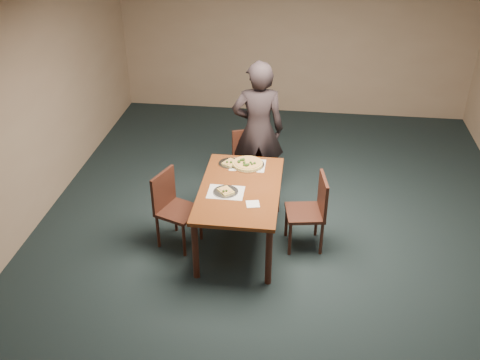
# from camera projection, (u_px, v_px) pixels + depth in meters

# --- Properties ---
(ground) EXTENTS (8.00, 8.00, 0.00)m
(ground) POSITION_uv_depth(u_px,v_px,m) (277.00, 246.00, 6.30)
(ground) COLOR black
(ground) RESTS_ON ground
(room_shell) EXTENTS (8.00, 8.00, 8.00)m
(room_shell) POSITION_uv_depth(u_px,v_px,m) (283.00, 110.00, 5.40)
(room_shell) COLOR tan
(room_shell) RESTS_ON ground
(dining_table) EXTENTS (0.90, 1.50, 0.75)m
(dining_table) POSITION_uv_depth(u_px,v_px,m) (240.00, 194.00, 6.05)
(dining_table) COLOR #522610
(dining_table) RESTS_ON ground
(chair_far) EXTENTS (0.55, 0.55, 0.91)m
(chair_far) POSITION_uv_depth(u_px,v_px,m) (250.00, 160.00, 7.04)
(chair_far) COLOR black
(chair_far) RESTS_ON ground
(chair_left) EXTENTS (0.54, 0.54, 0.91)m
(chair_left) POSITION_uv_depth(u_px,v_px,m) (172.00, 205.00, 6.13)
(chair_left) COLOR black
(chair_left) RESTS_ON ground
(chair_right) EXTENTS (0.48, 0.48, 0.91)m
(chair_right) POSITION_uv_depth(u_px,v_px,m) (312.00, 208.00, 6.07)
(chair_right) COLOR black
(chair_right) RESTS_ON ground
(diner) EXTENTS (0.73, 0.53, 1.85)m
(diner) POSITION_uv_depth(u_px,v_px,m) (258.00, 130.00, 6.88)
(diner) COLOR black
(diner) RESTS_ON ground
(placemat_main) EXTENTS (0.42, 0.32, 0.00)m
(placemat_main) POSITION_uv_depth(u_px,v_px,m) (248.00, 165.00, 6.45)
(placemat_main) COLOR white
(placemat_main) RESTS_ON dining_table
(placemat_near) EXTENTS (0.40, 0.30, 0.00)m
(placemat_near) POSITION_uv_depth(u_px,v_px,m) (226.00, 192.00, 5.92)
(placemat_near) COLOR white
(placemat_near) RESTS_ON dining_table
(pizza_pan) EXTENTS (0.40, 0.40, 0.07)m
(pizza_pan) POSITION_uv_depth(u_px,v_px,m) (248.00, 164.00, 6.43)
(pizza_pan) COLOR silver
(pizza_pan) RESTS_ON dining_table
(slice_plate_near) EXTENTS (0.28, 0.28, 0.06)m
(slice_plate_near) POSITION_uv_depth(u_px,v_px,m) (226.00, 191.00, 5.91)
(slice_plate_near) COLOR silver
(slice_plate_near) RESTS_ON dining_table
(slice_plate_far) EXTENTS (0.28, 0.28, 0.06)m
(slice_plate_far) POSITION_uv_depth(u_px,v_px,m) (230.00, 163.00, 6.47)
(slice_plate_far) COLOR silver
(slice_plate_far) RESTS_ON dining_table
(napkin) EXTENTS (0.17, 0.17, 0.01)m
(napkin) POSITION_uv_depth(u_px,v_px,m) (253.00, 204.00, 5.71)
(napkin) COLOR white
(napkin) RESTS_ON dining_table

